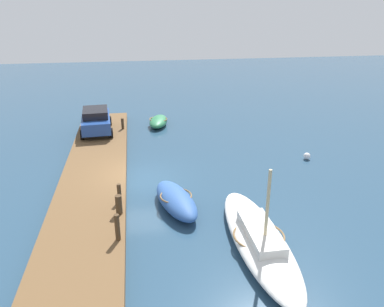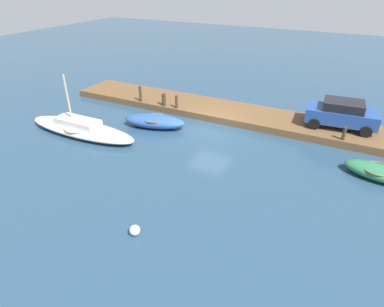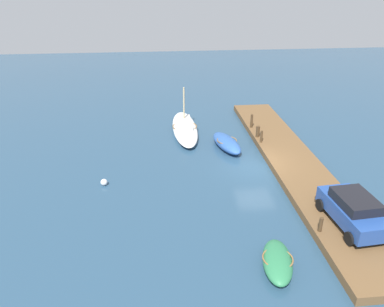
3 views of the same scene
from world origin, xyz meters
TOP-DOWN VIEW (x-y plane):
  - ground_plane at (0.00, 0.00)m, footprint 84.00×84.00m
  - dock_platform at (0.00, -2.44)m, footprint 23.14×3.32m
  - sailboat_white at (6.60, 4.30)m, footprint 7.60×2.01m
  - dinghy_green at (-9.20, 1.58)m, footprint 3.09×1.86m
  - rowboat_blue at (3.18, 1.49)m, footprint 4.09×2.26m
  - mooring_post_west at (-7.48, -1.03)m, footprint 0.18×0.18m
  - mooring_post_mid_west at (3.02, -1.03)m, footprint 0.18×0.18m
  - mooring_post_mid_east at (4.02, -1.03)m, footprint 0.28×0.28m
  - mooring_post_east at (5.95, -1.03)m, footprint 0.19×0.19m
  - parked_car at (-7.11, -2.77)m, footprint 4.05×2.31m
  - marker_buoy at (-1.33, 9.87)m, footprint 0.41×0.41m

SIDE VIEW (x-z plane):
  - ground_plane at x=0.00m, z-range 0.00..0.00m
  - marker_buoy at x=-1.33m, z-range 0.00..0.41m
  - dock_platform at x=0.00m, z-range 0.00..0.45m
  - dinghy_green at x=-9.20m, z-range 0.01..0.68m
  - sailboat_white at x=6.60m, z-range -1.39..2.15m
  - rowboat_blue at x=3.18m, z-range 0.01..0.83m
  - mooring_post_west at x=-7.48m, z-range 0.45..1.21m
  - mooring_post_mid_east at x=4.02m, z-range 0.45..1.29m
  - mooring_post_mid_west at x=3.02m, z-range 0.45..1.33m
  - mooring_post_east at x=5.95m, z-range 0.45..1.53m
  - parked_car at x=-7.11m, z-range 0.48..2.09m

